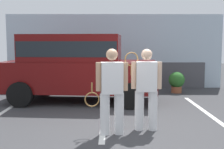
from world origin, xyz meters
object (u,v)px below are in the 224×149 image
object	(u,v)px
parked_suv	(77,64)
potted_plant_by_porch	(177,81)
tennis_player_man	(112,91)
tennis_player_woman	(146,88)

from	to	relation	value
parked_suv	potted_plant_by_porch	bearing A→B (deg)	28.93
parked_suv	tennis_player_man	bearing A→B (deg)	-67.46
parked_suv	potted_plant_by_porch	world-z (taller)	parked_suv
tennis_player_man	potted_plant_by_porch	distance (m)	5.39
potted_plant_by_porch	tennis_player_woman	bearing A→B (deg)	-110.31
potted_plant_by_porch	parked_suv	bearing A→B (deg)	-155.98
tennis_player_man	potted_plant_by_porch	world-z (taller)	tennis_player_man
tennis_player_man	tennis_player_woman	size ratio (longest dim) A/B	1.01
parked_suv	potted_plant_by_porch	size ratio (longest dim) A/B	6.20
tennis_player_man	tennis_player_woman	distance (m)	0.76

